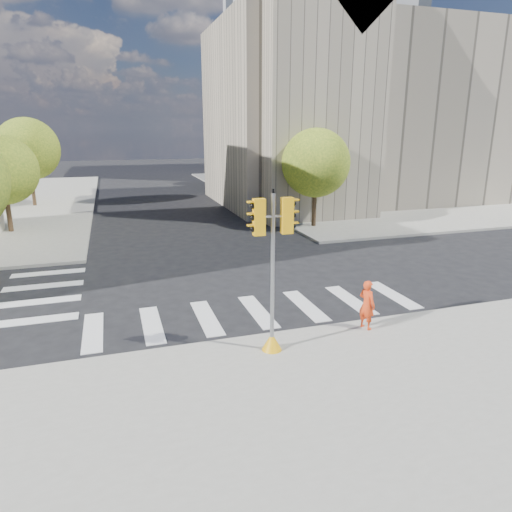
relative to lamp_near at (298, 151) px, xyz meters
The scene contains 14 objects.
ground 16.76m from the lamp_near, 119.74° to the right, with size 160.00×160.00×0.00m, color black.
sidewalk_near 26.63m from the lamp_near, 107.74° to the right, with size 30.00×14.00×0.15m, color gray.
sidewalk_far_right 17.56m from the lamp_near, 45.00° to the left, with size 28.00×40.00×0.15m, color gray.
civic_building 9.54m from the lamp_near, 34.00° to the left, with size 26.00×16.00×19.39m.
office_tower 32.99m from the lamp_near, 63.43° to the left, with size 20.00×18.00×30.00m, color #9EA0A3.
tree_lw_mid 18.52m from the lamp_near, behind, with size 4.00×4.00×5.77m.
tree_lw_far 21.03m from the lamp_near, 151.61° to the left, with size 4.80×4.80×6.95m.
tree_re_near 4.07m from the lamp_near, 97.13° to the right, with size 4.20×4.20×6.16m.
tree_re_mid 8.02m from the lamp_near, 93.58° to the left, with size 4.60×4.60×6.66m.
tree_re_far 20.02m from the lamp_near, 91.43° to the left, with size 4.00×4.00×5.88m.
lamp_near is the anchor object (origin of this frame).
lamp_far 14.00m from the lamp_near, 90.00° to the left, with size 0.35×0.18×8.11m.
traffic_signal 21.10m from the lamp_near, 114.47° to the right, with size 1.06×0.56×4.50m.
photographer 19.72m from the lamp_near, 106.28° to the right, with size 0.57×0.37×1.55m, color #E93F16.
Camera 1 is at (-4.61, -15.95, 6.13)m, focal length 32.00 mm.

